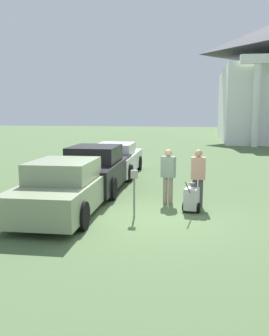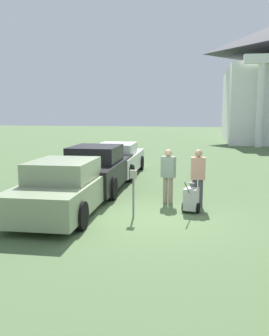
# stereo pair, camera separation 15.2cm
# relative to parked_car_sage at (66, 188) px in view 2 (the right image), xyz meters

# --- Properties ---
(ground_plane) EXTENTS (120.00, 120.00, 0.00)m
(ground_plane) POSITION_rel_parked_car_sage_xyz_m (2.36, -0.12, -0.69)
(ground_plane) COLOR #4C663D
(parked_car_sage) EXTENTS (2.08, 4.95, 1.49)m
(parked_car_sage) POSITION_rel_parked_car_sage_xyz_m (0.00, 0.00, 0.00)
(parked_car_sage) COLOR gray
(parked_car_sage) RESTS_ON ground_plane
(parked_car_black) EXTENTS (2.10, 5.04, 1.59)m
(parked_car_black) POSITION_rel_parked_car_sage_xyz_m (-0.00, 3.15, 0.05)
(parked_car_black) COLOR black
(parked_car_black) RESTS_ON ground_plane
(parked_car_white) EXTENTS (2.01, 4.86, 1.41)m
(parked_car_white) POSITION_rel_parked_car_sage_xyz_m (-0.00, 6.46, -0.03)
(parked_car_white) COLOR silver
(parked_car_white) RESTS_ON ground_plane
(parking_meter) EXTENTS (0.18, 0.09, 1.28)m
(parking_meter) POSITION_rel_parked_car_sage_xyz_m (1.97, -0.21, 0.21)
(parking_meter) COLOR slate
(parking_meter) RESTS_ON ground_plane
(person_worker) EXTENTS (0.46, 0.32, 1.67)m
(person_worker) POSITION_rel_parked_car_sage_xyz_m (2.73, 1.53, 0.26)
(person_worker) COLOR gray
(person_worker) RESTS_ON ground_plane
(person_supervisor) EXTENTS (0.42, 0.23, 1.71)m
(person_supervisor) POSITION_rel_parked_car_sage_xyz_m (3.63, 1.23, 0.28)
(person_supervisor) COLOR #3F3F47
(person_supervisor) RESTS_ON ground_plane
(equipment_cart) EXTENTS (0.52, 1.00, 1.00)m
(equipment_cart) POSITION_rel_parked_car_sage_xyz_m (3.46, 0.59, -0.30)
(equipment_cart) COLOR #B2B2AD
(equipment_cart) RESTS_ON ground_plane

